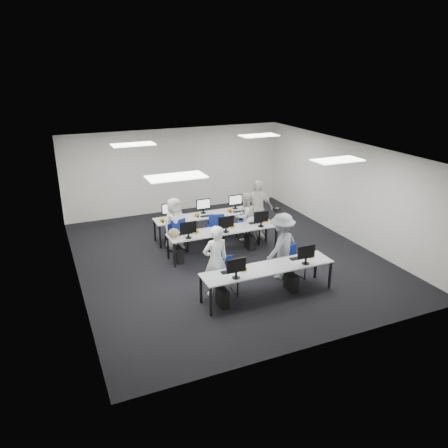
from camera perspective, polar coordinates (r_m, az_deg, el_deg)
name	(u,v)px	position (r m, az deg, el deg)	size (l,w,h in m)	color
room	(226,206)	(11.86, 0.30, 2.38)	(9.00, 9.02, 3.00)	black
ceiling_panels	(226,152)	(11.49, 0.32, 9.44)	(5.20, 4.60, 0.02)	white
desk_front	(268,269)	(10.18, 5.77, -5.90)	(3.20, 0.70, 0.73)	#BCBEC1
desk_mid	(223,231)	(12.31, -0.08, -0.98)	(3.20, 0.70, 0.73)	#BCBEC1
desk_back	(205,216)	(13.53, -2.43, 1.01)	(3.20, 0.70, 0.73)	#BCBEC1
equipment_front	(261,284)	(10.23, 4.80, -7.75)	(2.51, 0.41, 1.19)	#0C5A9E
equipment_mid	(217,243)	(12.35, -0.86, -2.53)	(2.91, 0.41, 1.19)	white
equipment_back	(211,225)	(13.72, -1.69, -0.13)	(2.91, 0.41, 1.19)	white
chair_0	(226,283)	(10.38, 0.32, -7.71)	(0.47, 0.50, 0.89)	navy
chair_1	(294,269)	(11.23, 9.08, -5.77)	(0.48, 0.51, 0.85)	navy
chair_2	(178,243)	(12.68, -6.02, -2.47)	(0.54, 0.56, 0.84)	navy
chair_3	(217,239)	(12.84, -0.97, -1.93)	(0.60, 0.62, 0.92)	navy
chair_4	(251,233)	(13.29, 3.60, -1.18)	(0.57, 0.60, 0.91)	navy
chair_5	(176,239)	(12.89, -6.32, -1.90)	(0.55, 0.59, 0.96)	navy
chair_6	(215,233)	(13.20, -1.12, -1.20)	(0.58, 0.62, 0.98)	navy
chair_7	(247,229)	(13.57, 3.08, -0.60)	(0.60, 0.64, 0.98)	navy
handbag	(174,233)	(11.82, -6.61, -1.16)	(0.31, 0.19, 0.25)	olive
student_0	(216,261)	(10.10, -1.11, -4.84)	(0.63, 0.41, 1.73)	silver
student_1	(246,216)	(13.31, 2.86, 0.99)	(0.73, 0.57, 1.50)	silver
student_2	(175,224)	(12.70, -6.44, 0.01)	(0.76, 0.49, 1.55)	silver
student_3	(257,210)	(13.36, 4.29, 1.84)	(1.08, 0.45, 1.85)	silver
photographer	(282,246)	(11.01, 7.53, -2.87)	(1.10, 0.63, 1.71)	gray
dslr_camera	(277,210)	(10.78, 6.97, 1.83)	(0.14, 0.18, 0.10)	black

